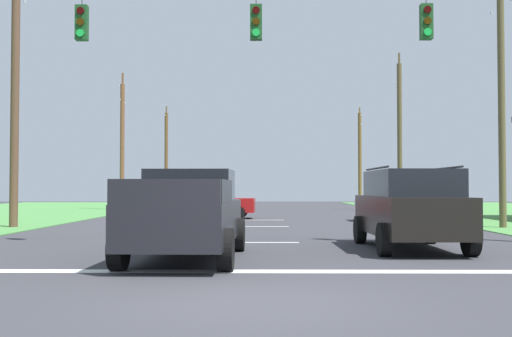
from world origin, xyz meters
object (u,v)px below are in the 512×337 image
at_px(utility_pole_far_right, 400,133).
at_px(utility_pole_distant_right, 122,143).
at_px(utility_pole_mid_right, 502,107).
at_px(utility_pole_far_left, 15,103).
at_px(utility_pole_near_left, 360,156).
at_px(utility_pole_distant_left, 166,157).
at_px(overhead_signal_span, 261,93).
at_px(pickup_truck, 187,214).
at_px(distant_car_oncoming, 212,203).
at_px(suv_black, 410,207).
at_px(distant_car_crossing_white, 404,204).

bearing_deg(utility_pole_far_right, utility_pole_distant_right, 176.43).
height_order(utility_pole_mid_right, utility_pole_far_left, utility_pole_far_left).
xyz_separation_m(utility_pole_near_left, utility_pole_distant_left, (-18.70, -0.32, -0.08)).
xyz_separation_m(utility_pole_mid_right, utility_pole_far_left, (-18.78, 0.09, 0.18)).
height_order(overhead_signal_span, utility_pole_distant_left, utility_pole_distant_left).
xyz_separation_m(utility_pole_mid_right, utility_pole_distant_left, (-18.49, 35.73, -0.13)).
distance_m(pickup_truck, utility_pole_distant_right, 30.39).
distance_m(pickup_truck, distant_car_oncoming, 17.45).
height_order(pickup_truck, distant_car_oncoming, pickup_truck).
bearing_deg(pickup_truck, utility_pole_near_left, 76.65).
distance_m(pickup_truck, utility_pole_distant_left, 46.79).
relative_size(suv_black, utility_pole_distant_left, 0.51).
xyz_separation_m(distant_car_crossing_white, utility_pole_far_left, (-16.15, -4.91, 4.02)).
bearing_deg(utility_pole_near_left, utility_pole_distant_left, -179.01).
xyz_separation_m(overhead_signal_span, distant_car_oncoming, (-2.50, 14.32, -3.29)).
xyz_separation_m(utility_pole_near_left, utility_pole_distant_right, (-19.08, -17.28, 0.04)).
bearing_deg(pickup_truck, utility_pole_distant_left, 99.50).
distance_m(suv_black, utility_pole_distant_right, 30.25).
bearing_deg(utility_pole_near_left, utility_pole_distant_right, -137.83).
bearing_deg(distant_car_oncoming, utility_pole_distant_right, 121.60).
distance_m(pickup_truck, utility_pole_near_left, 47.77).
relative_size(distant_car_crossing_white, utility_pole_far_left, 0.43).
relative_size(utility_pole_mid_right, utility_pole_distant_left, 1.02).
bearing_deg(overhead_signal_span, pickup_truck, -116.96).
bearing_deg(utility_pole_mid_right, distant_car_oncoming, 148.66).
distance_m(overhead_signal_span, utility_pole_distant_right, 27.70).
xyz_separation_m(distant_car_oncoming, utility_pole_far_right, (11.69, 10.46, 4.39)).
relative_size(pickup_truck, utility_pole_distant_right, 0.58).
height_order(distant_car_crossing_white, distant_car_oncoming, same).
xyz_separation_m(suv_black, distant_car_crossing_white, (2.83, 13.11, -0.27)).
bearing_deg(utility_pole_distant_left, utility_pole_far_right, -44.47).
bearing_deg(utility_pole_near_left, utility_pole_mid_right, -90.34).
height_order(suv_black, distant_car_oncoming, suv_black).
bearing_deg(overhead_signal_span, suv_black, -13.92).
distance_m(overhead_signal_span, utility_pole_distant_left, 43.90).
bearing_deg(suv_black, utility_pole_far_left, 148.39).
relative_size(suv_black, utility_pole_far_left, 0.48).
distance_m(pickup_truck, utility_pole_mid_right, 15.35).
distance_m(distant_car_oncoming, utility_pole_mid_right, 14.24).
distance_m(distant_car_crossing_white, utility_pole_distant_right, 21.63).
xyz_separation_m(utility_pole_distant_right, utility_pole_distant_left, (0.38, 16.96, -0.12)).
relative_size(pickup_truck, utility_pole_distant_left, 0.58).
height_order(utility_pole_mid_right, utility_pole_distant_left, utility_pole_mid_right).
relative_size(utility_pole_mid_right, utility_pole_distant_right, 1.01).
height_order(utility_pole_far_left, utility_pole_distant_right, utility_pole_far_left).
bearing_deg(suv_black, distant_car_crossing_white, 77.83).
bearing_deg(distant_car_oncoming, utility_pole_far_left, -135.10).
bearing_deg(suv_black, pickup_truck, -157.73).
bearing_deg(utility_pole_far_right, distant_car_crossing_white, -101.73).
bearing_deg(suv_black, utility_pole_mid_right, 56.06).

